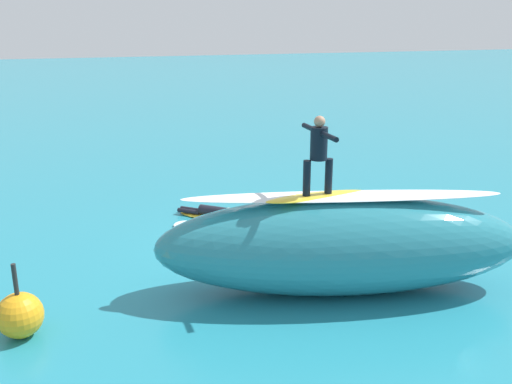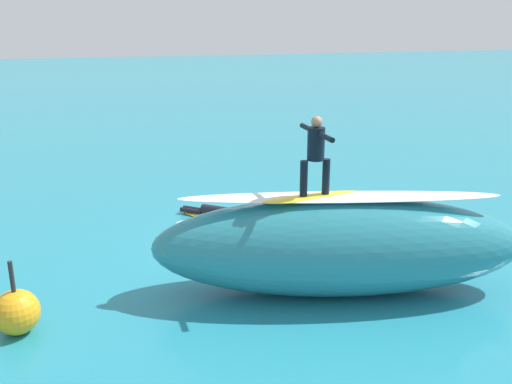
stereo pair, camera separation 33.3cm
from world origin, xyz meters
TOP-DOWN VIEW (x-y plane):
  - ground_plane at (0.00, 0.00)m, footprint 120.00×120.00m
  - wave_crest at (-0.71, 2.54)m, footprint 7.55×3.43m
  - wave_foam_lip at (-0.71, 2.54)m, footprint 6.21×1.92m
  - surfboard_riding at (-0.22, 2.44)m, footprint 2.15×0.63m
  - surfer_riding at (-0.22, 2.44)m, footprint 0.60×1.42m
  - surfboard_paddling at (0.92, -2.29)m, footprint 1.90×1.61m
  - surfer_paddling at (1.01, -2.36)m, footprint 1.37×1.10m
  - buoy_marker at (5.24, 2.71)m, footprint 0.79×0.79m
  - foam_patch_near at (1.74, -1.82)m, footprint 0.80×0.79m
  - foam_patch_mid at (-1.83, 0.72)m, footprint 0.90×1.10m

SIDE VIEW (x-z plane):
  - ground_plane at x=0.00m, z-range 0.00..0.00m
  - surfboard_paddling at x=0.92m, z-range 0.00..0.06m
  - foam_patch_near at x=1.74m, z-range 0.00..0.10m
  - foam_patch_mid at x=-1.83m, z-range 0.00..0.12m
  - surfer_paddling at x=1.01m, z-range 0.04..0.33m
  - buoy_marker at x=5.24m, z-range -0.27..1.08m
  - wave_crest at x=-0.71m, z-range 0.00..1.94m
  - wave_foam_lip at x=-0.71m, z-range 1.94..2.02m
  - surfboard_riding at x=-0.22m, z-range 1.94..2.03m
  - surfer_riding at x=-0.22m, z-range 2.16..3.66m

